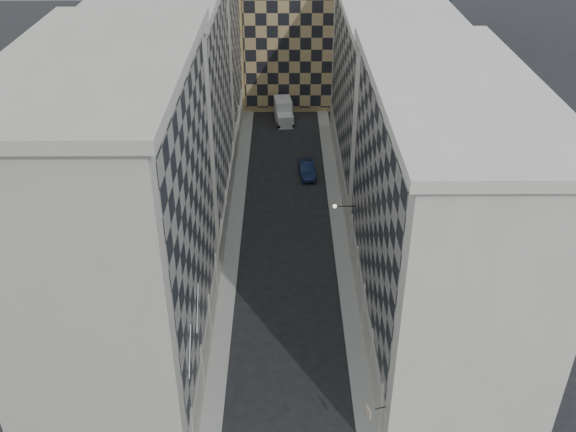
{
  "coord_description": "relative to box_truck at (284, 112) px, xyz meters",
  "views": [
    {
      "loc": [
        -0.27,
        -24.39,
        34.67
      ],
      "look_at": [
        0.0,
        12.33,
        12.31
      ],
      "focal_mm": 40.0,
      "sensor_mm": 36.0,
      "label": 1
    }
  ],
  "objects": [
    {
      "name": "flagpoles_left",
      "position": [
        -5.64,
        -51.72,
        6.71
      ],
      "size": [
        0.1,
        6.33,
        2.33
      ],
      "color": "gray",
      "rests_on": "ground"
    },
    {
      "name": "shop_sign",
      "position": [
        5.24,
        -54.72,
        2.55
      ],
      "size": [
        1.18,
        0.63,
        0.72
      ],
      "rotation": [
        0.0,
        0.0,
        0.3
      ],
      "color": "black",
      "rests_on": "ground"
    },
    {
      "name": "bldg_left_c",
      "position": [
        -10.62,
        -2.72,
        9.54
      ],
      "size": [
        10.8,
        22.8,
        21.7
      ],
      "color": "#9D998D",
      "rests_on": "ground"
    },
    {
      "name": "bldg_left_b",
      "position": [
        -10.62,
        -24.72,
        10.04
      ],
      "size": [
        10.8,
        22.8,
        22.7
      ],
      "color": "gray",
      "rests_on": "ground"
    },
    {
      "name": "bldg_left_a",
      "position": [
        -10.62,
        -46.72,
        10.54
      ],
      "size": [
        10.8,
        22.8,
        23.7
      ],
      "color": "#9D998D",
      "rests_on": "ground"
    },
    {
      "name": "tan_block",
      "position": [
        2.26,
        10.18,
        8.15
      ],
      "size": [
        16.8,
        14.8,
        18.8
      ],
      "color": "tan",
      "rests_on": "ground"
    },
    {
      "name": "sidewalk_east",
      "position": [
        5.51,
        -27.72,
        -1.21
      ],
      "size": [
        1.5,
        100.0,
        0.15
      ],
      "primitive_type": "cube",
      "color": "gray",
      "rests_on": "ground"
    },
    {
      "name": "box_truck",
      "position": [
        0.0,
        0.0,
        0.0
      ],
      "size": [
        2.8,
        5.6,
        2.95
      ],
      "rotation": [
        0.0,
        0.0,
        0.12
      ],
      "color": "silver",
      "rests_on": "ground"
    },
    {
      "name": "bracket_lamp",
      "position": [
        4.64,
        -33.72,
        4.91
      ],
      "size": [
        1.98,
        0.36,
        0.36
      ],
      "color": "black",
      "rests_on": "ground"
    },
    {
      "name": "dark_car",
      "position": [
        2.65,
        -16.04,
        -0.5
      ],
      "size": [
        2.09,
        4.9,
        1.57
      ],
      "primitive_type": "imported",
      "rotation": [
        0.0,
        0.0,
        0.09
      ],
      "color": "#101D3D",
      "rests_on": "ground"
    },
    {
      "name": "bldg_right_b",
      "position": [
        11.16,
        -15.72,
        8.56
      ],
      "size": [
        10.8,
        28.8,
        19.7
      ],
      "color": "#B3ADA4",
      "rests_on": "ground"
    },
    {
      "name": "bldg_right_a",
      "position": [
        11.14,
        -42.72,
        9.04
      ],
      "size": [
        10.8,
        26.8,
        20.7
      ],
      "color": "#B3ADA4",
      "rests_on": "ground"
    },
    {
      "name": "sidewalk_west",
      "position": [
        -4.99,
        -27.72,
        -1.21
      ],
      "size": [
        1.5,
        100.0,
        0.15
      ],
      "primitive_type": "cube",
      "color": "gray",
      "rests_on": "ground"
    }
  ]
}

